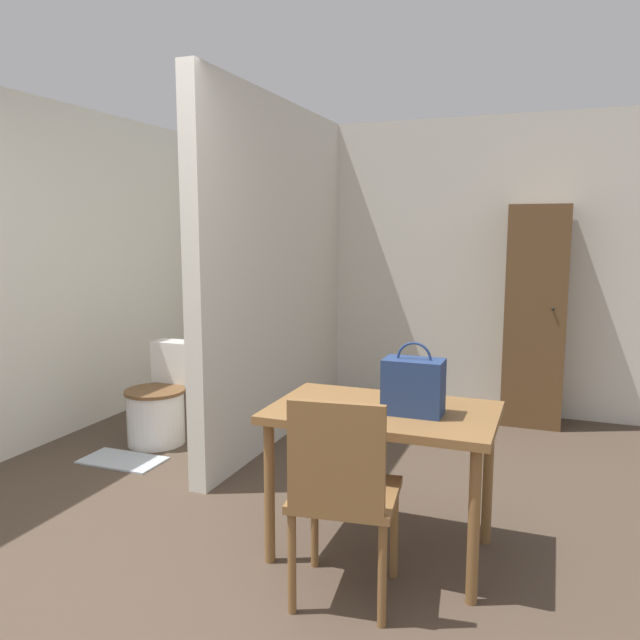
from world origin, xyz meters
The scene contains 10 objects.
ground_plane centered at (0.00, 0.00, 0.00)m, with size 16.00×16.00×0.00m, color #4C3D30.
wall_back centered at (0.00, 3.63, 1.25)m, with size 4.85×0.12×2.50m.
wall_left centered at (-1.99, 1.79, 1.25)m, with size 0.12×4.57×2.50m.
partition_wall centered at (-0.41, 2.38, 1.25)m, with size 0.12×2.38×2.50m.
dining_table centered at (0.80, 0.92, 0.64)m, with size 1.06×0.67×0.73m.
wooden_chair centered at (0.76, 0.45, 0.50)m, with size 0.48×0.48×0.91m.
toilet centered at (-1.17, 1.91, 0.28)m, with size 0.44×0.59×0.72m.
handbag centered at (0.95, 0.89, 0.86)m, with size 0.27×0.16×0.34m.
wooden_cabinet centered at (1.40, 3.37, 0.88)m, with size 0.46×0.40×1.76m.
bath_mat centered at (-1.17, 1.46, 0.01)m, with size 0.56×0.31×0.01m.
Camera 1 is at (1.55, -1.87, 1.57)m, focal length 35.00 mm.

